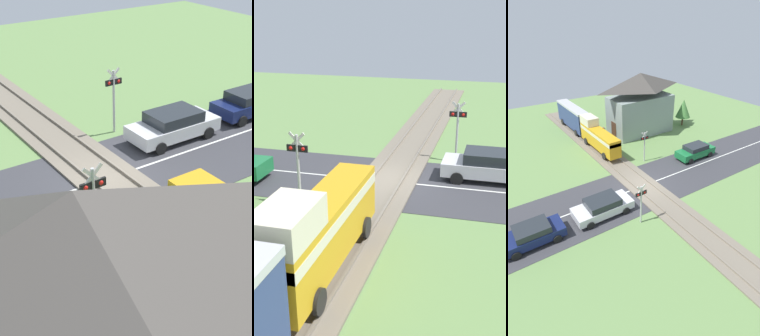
% 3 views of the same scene
% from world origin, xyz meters
% --- Properties ---
extents(ground_plane, '(60.00, 60.00, 0.00)m').
position_xyz_m(ground_plane, '(0.00, 0.00, 0.00)').
color(ground_plane, '#66894C').
extents(road_surface, '(48.00, 6.40, 0.02)m').
position_xyz_m(road_surface, '(0.00, 0.00, 0.01)').
color(road_surface, '#38383D').
rests_on(road_surface, ground_plane).
extents(track_bed, '(2.80, 48.00, 0.24)m').
position_xyz_m(track_bed, '(0.00, 0.00, 0.07)').
color(track_bed, '#756B5B').
rests_on(track_bed, ground_plane).
extents(train, '(1.58, 14.71, 3.18)m').
position_xyz_m(train, '(0.00, 12.26, 1.86)').
color(train, gold).
rests_on(train, track_bed).
extents(car_near_crossing, '(4.53, 2.06, 1.46)m').
position_xyz_m(car_near_crossing, '(-4.71, -1.44, 0.77)').
color(car_near_crossing, silver).
rests_on(car_near_crossing, ground_plane).
extents(crossing_signal_west_approach, '(0.90, 0.18, 3.29)m').
position_xyz_m(crossing_signal_west_approach, '(-2.83, -3.77, 2.10)').
color(crossing_signal_west_approach, '#B7B7B7').
rests_on(crossing_signal_west_approach, ground_plane).
extents(crossing_signal_east_approach, '(0.90, 0.18, 3.29)m').
position_xyz_m(crossing_signal_east_approach, '(2.83, 3.77, 2.10)').
color(crossing_signal_east_approach, '#B7B7B7').
rests_on(crossing_signal_east_approach, ground_plane).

